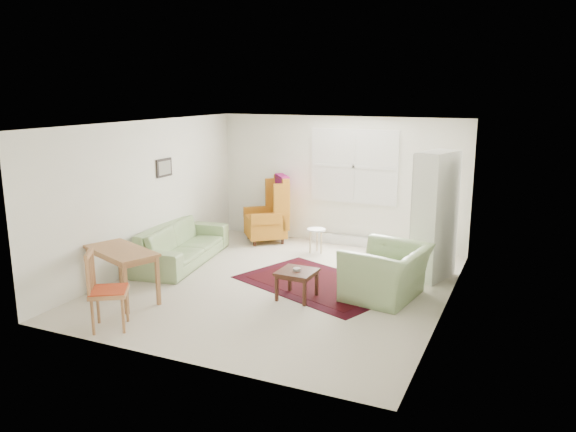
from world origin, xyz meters
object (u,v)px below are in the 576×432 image
at_px(sofa, 181,237).
at_px(cabinet, 435,216).
at_px(armchair, 387,267).
at_px(desk, 123,274).
at_px(desk_chair, 109,290).
at_px(stool, 316,240).
at_px(coffee_table, 297,284).
at_px(wingback_chair, 265,209).

bearing_deg(sofa, cabinet, -86.41).
bearing_deg(armchair, desk, -56.00).
distance_m(desk, desk_chair, 1.04).
xyz_separation_m(armchair, desk, (-3.48, -1.62, -0.09)).
bearing_deg(desk, armchair, 25.00).
bearing_deg(armchair, sofa, -84.66).
xyz_separation_m(armchair, desk_chair, (-2.95, -2.50, 0.05)).
height_order(stool, desk, desk).
relative_size(sofa, coffee_table, 4.37).
bearing_deg(stool, desk, -116.45).
bearing_deg(coffee_table, cabinet, 47.26).
bearing_deg(desk, cabinet, 35.68).
relative_size(coffee_table, desk_chair, 0.51).
bearing_deg(stool, sofa, -141.88).
relative_size(coffee_table, desk, 0.44).
bearing_deg(wingback_chair, stool, 36.17).
bearing_deg(sofa, stool, -61.24).
height_order(wingback_chair, stool, wingback_chair).
relative_size(cabinet, desk_chair, 1.98).
xyz_separation_m(desk, desk_chair, (0.53, -0.88, 0.14)).
height_order(stool, desk_chair, desk_chair).
height_order(sofa, armchair, armchair).
distance_m(wingback_chair, cabinet, 3.59).
relative_size(wingback_chair, cabinet, 0.65).
height_order(coffee_table, cabinet, cabinet).
distance_m(stool, cabinet, 2.45).
bearing_deg(desk, coffee_table, 24.62).
bearing_deg(wingback_chair, cabinet, 36.36).
height_order(wingback_chair, cabinet, cabinet).
distance_m(sofa, cabinet, 4.35).
height_order(sofa, desk_chair, desk_chair).
xyz_separation_m(coffee_table, cabinet, (1.64, 1.77, 0.81)).
bearing_deg(desk_chair, armchair, -82.23).
bearing_deg(wingback_chair, sofa, -61.07).
bearing_deg(desk_chair, sofa, -16.39).
height_order(armchair, stool, armchair).
xyz_separation_m(sofa, desk, (0.26, -1.86, -0.09)).
relative_size(sofa, armchair, 1.92).
bearing_deg(wingback_chair, desk_chair, -38.62).
xyz_separation_m(stool, cabinet, (2.25, -0.57, 0.80)).
height_order(sofa, wingback_chair, wingback_chair).
xyz_separation_m(sofa, wingback_chair, (0.73, 1.85, 0.21)).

